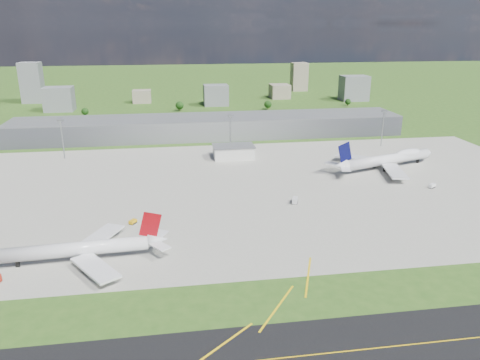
{
  "coord_description": "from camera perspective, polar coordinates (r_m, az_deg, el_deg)",
  "views": [
    {
      "loc": [
        -30.52,
        -194.7,
        84.38
      ],
      "look_at": [
        3.29,
        27.37,
        9.0
      ],
      "focal_mm": 35.0,
      "sensor_mm": 36.0,
      "label": 1
    }
  ],
  "objects": [
    {
      "name": "tug_yellow",
      "position": [
        213.09,
        -12.93,
        -5.01
      ],
      "size": [
        3.7,
        4.07,
        1.77
      ],
      "rotation": [
        0.0,
        0.0,
        0.96
      ],
      "color": "#F7B50E",
      "rests_on": "ground"
    },
    {
      "name": "mast_east",
      "position": [
        350.73,
        17.06,
        6.78
      ],
      "size": [
        3.5,
        2.0,
        25.9
      ],
      "color": "gray",
      "rests_on": "ground"
    },
    {
      "name": "ops_building",
      "position": [
        308.14,
        -0.8,
        3.43
      ],
      "size": [
        26.0,
        16.0,
        8.0
      ],
      "primitive_type": "cube",
      "color": "silver",
      "rests_on": "ground"
    },
    {
      "name": "airliner_blue_quad",
      "position": [
        299.31,
        17.57,
        2.41
      ],
      "size": [
        75.3,
        57.73,
        20.17
      ],
      "rotation": [
        0.0,
        0.0,
        0.31
      ],
      "color": "white",
      "rests_on": "ground"
    },
    {
      "name": "tree_c",
      "position": [
        481.27,
        -7.38,
        9.01
      ],
      "size": [
        8.1,
        8.1,
        9.9
      ],
      "color": "#382314",
      "rests_on": "ground"
    },
    {
      "name": "bldg_tall_w",
      "position": [
        577.86,
        -24.04,
        10.79
      ],
      "size": [
        22.0,
        20.0,
        44.0
      ],
      "primitive_type": "cube",
      "color": "slate",
      "rests_on": "ground"
    },
    {
      "name": "tree_e",
      "position": [
        486.76,
        3.42,
        9.19
      ],
      "size": [
        7.65,
        7.65,
        9.35
      ],
      "color": "#382314",
      "rests_on": "ground"
    },
    {
      "name": "mast_west",
      "position": [
        324.32,
        -20.92,
        5.46
      ],
      "size": [
        3.5,
        2.0,
        25.9
      ],
      "color": "gray",
      "rests_on": "ground"
    },
    {
      "name": "bldg_ce",
      "position": [
        565.3,
        4.86,
        10.72
      ],
      "size": [
        22.0,
        24.0,
        16.0
      ],
      "primitive_type": "cube",
      "color": "gray",
      "rests_on": "ground"
    },
    {
      "name": "ground",
      "position": [
        356.18,
        -3.51,
        4.81
      ],
      "size": [
        1400.0,
        1400.0,
        0.0
      ],
      "primitive_type": "plane",
      "color": "#30581B",
      "rests_on": "ground"
    },
    {
      "name": "tree_w",
      "position": [
        473.25,
        -18.38,
        7.94
      ],
      "size": [
        6.75,
        6.75,
        8.25
      ],
      "color": "#382314",
      "rests_on": "ground"
    },
    {
      "name": "bldg_c",
      "position": [
        512.5,
        -2.96,
        10.3
      ],
      "size": [
        26.0,
        20.0,
        22.0
      ],
      "primitive_type": "cube",
      "color": "slate",
      "rests_on": "ground"
    },
    {
      "name": "bldg_w",
      "position": [
        511.81,
        -21.2,
        9.19
      ],
      "size": [
        28.0,
        22.0,
        24.0
      ],
      "primitive_type": "cube",
      "color": "slate",
      "rests_on": "ground"
    },
    {
      "name": "bldg_e",
      "position": [
        560.52,
        13.73,
        10.82
      ],
      "size": [
        30.0,
        22.0,
        28.0
      ],
      "primitive_type": "cube",
      "color": "slate",
      "rests_on": "ground"
    },
    {
      "name": "apron",
      "position": [
        252.66,
        1.07,
        -0.95
      ],
      "size": [
        360.0,
        190.0,
        0.08
      ],
      "primitive_type": "cube",
      "color": "gray",
      "rests_on": "ground"
    },
    {
      "name": "van_white_far",
      "position": [
        272.44,
        22.38,
        -0.69
      ],
      "size": [
        4.69,
        3.93,
        2.25
      ],
      "rotation": [
        0.0,
        0.0,
        0.55
      ],
      "color": "white",
      "rests_on": "ground"
    },
    {
      "name": "tree_far_e",
      "position": [
        522.28,
        13.02,
        9.29
      ],
      "size": [
        6.3,
        6.3,
        7.7
      ],
      "color": "#382314",
      "rests_on": "ground"
    },
    {
      "name": "bldg_cw",
      "position": [
        541.07,
        -11.87,
        9.94
      ],
      "size": [
        20.0,
        18.0,
        14.0
      ],
      "primitive_type": "cube",
      "color": "gray",
      "rests_on": "ground"
    },
    {
      "name": "terminal",
      "position": [
        369.08,
        -3.75,
        6.49
      ],
      "size": [
        300.0,
        42.0,
        15.0
      ],
      "primitive_type": "cube",
      "color": "slate",
      "rests_on": "ground"
    },
    {
      "name": "mast_center",
      "position": [
        319.37,
        -1.18,
        6.5
      ],
      "size": [
        3.5,
        2.0,
        25.9
      ],
      "color": "gray",
      "rests_on": "ground"
    },
    {
      "name": "airliner_red_twin",
      "position": [
        185.13,
        -18.59,
        -7.99
      ],
      "size": [
        64.31,
        50.04,
        17.64
      ],
      "rotation": [
        0.0,
        0.0,
        3.2
      ],
      "color": "white",
      "rests_on": "ground"
    },
    {
      "name": "van_white_near",
      "position": [
        232.28,
        6.72,
        -2.51
      ],
      "size": [
        4.17,
        6.07,
        2.8
      ],
      "rotation": [
        0.0,
        0.0,
        1.23
      ],
      "color": "silver",
      "rests_on": "ground"
    },
    {
      "name": "bldg_tall_e",
      "position": [
        631.78,
        7.22,
        12.38
      ],
      "size": [
        20.0,
        18.0,
        36.0
      ],
      "primitive_type": "cube",
      "color": "gray",
      "rests_on": "ground"
    }
  ]
}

